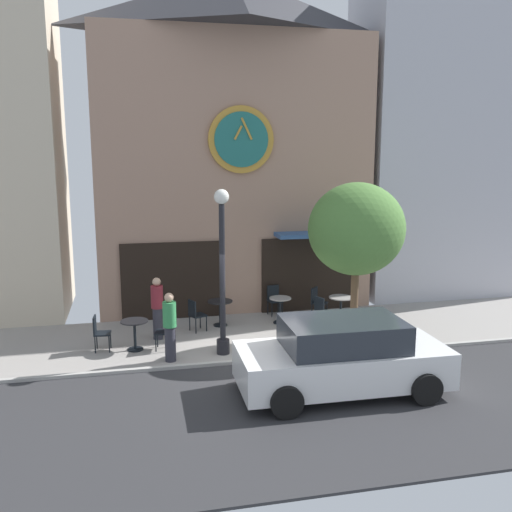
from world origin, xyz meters
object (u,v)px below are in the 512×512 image
cafe_chair_under_awning (322,309)px  pedestrian_green (170,326)px  cafe_chair_facing_wall (317,300)px  pedestrian_maroon (157,307)px  cafe_chair_right_end (99,330)px  cafe_table_rightmost (280,306)px  cafe_table_leftmost (341,304)px  cafe_chair_near_tree (166,329)px  cafe_table_center_left (135,329)px  street_lamp (222,272)px  cafe_table_center (220,308)px  street_tree (357,229)px  parked_car_white (342,357)px  cafe_chair_by_entrance (195,313)px  cafe_chair_corner (274,298)px

cafe_chair_under_awning → pedestrian_green: pedestrian_green is taller
cafe_chair_facing_wall → pedestrian_maroon: (-4.78, -0.99, 0.33)m
cafe_chair_facing_wall → cafe_chair_right_end: (-6.25, -1.62, 0.00)m
cafe_table_rightmost → cafe_table_leftmost: (1.77, -0.25, 0.02)m
cafe_chair_near_tree → cafe_chair_right_end: (-1.65, 0.25, 0.00)m
cafe_table_center_left → pedestrian_maroon: bearing=51.0°
cafe_chair_near_tree → cafe_table_rightmost: bearing=24.3°
cafe_table_rightmost → street_lamp: bearing=-133.5°
pedestrian_maroon → cafe_table_leftmost: bearing=4.4°
cafe_table_center → cafe_table_leftmost: 3.53m
cafe_table_leftmost → cafe_chair_facing_wall: bearing=132.4°
street_tree → cafe_table_center: size_ratio=5.69×
pedestrian_maroon → parked_car_white: bearing=-50.3°
street_tree → pedestrian_green: bearing=-175.5°
pedestrian_maroon → street_lamp: bearing=-44.6°
cafe_table_center → cafe_chair_under_awning: (2.77, -0.81, 0.01)m
pedestrian_green → cafe_chair_near_tree: bearing=92.5°
cafe_table_rightmost → cafe_chair_near_tree: cafe_chair_near_tree is taller
cafe_table_leftmost → pedestrian_green: pedestrian_green is taller
cafe_chair_by_entrance → cafe_chair_right_end: same height
cafe_chair_under_awning → cafe_chair_corner: same height
cafe_chair_near_tree → pedestrian_green: 0.91m
cafe_chair_corner → pedestrian_green: (-3.38, -3.25, 0.33)m
cafe_table_leftmost → parked_car_white: size_ratio=0.17×
street_tree → parked_car_white: street_tree is taller
cafe_table_leftmost → cafe_chair_under_awning: size_ratio=0.82×
cafe_chair_corner → pedestrian_maroon: pedestrian_maroon is taller
street_lamp → pedestrian_green: size_ratio=2.43×
cafe_table_center_left → pedestrian_green: bearing=-49.6°
cafe_chair_near_tree → parked_car_white: (3.37, -3.39, 0.23)m
cafe_chair_near_tree → cafe_chair_right_end: 1.67m
street_lamp → cafe_chair_under_awning: 3.72m
cafe_table_center_left → cafe_chair_by_entrance: 2.01m
cafe_table_center_left → cafe_table_rightmost: bearing=18.7°
cafe_chair_near_tree → cafe_chair_under_awning: (4.40, 0.84, 0.00)m
pedestrian_maroon → parked_car_white: pedestrian_maroon is taller
street_tree → cafe_chair_under_awning: size_ratio=4.63×
cafe_chair_facing_wall → cafe_chair_right_end: same height
cafe_chair_near_tree → cafe_table_leftmost: bearing=13.9°
cafe_table_rightmost → parked_car_white: (0.00, -4.92, 0.26)m
cafe_table_rightmost → pedestrian_green: pedestrian_green is taller
parked_car_white → cafe_table_center_left: bearing=139.8°
cafe_chair_under_awning → cafe_chair_facing_wall: bearing=78.7°
cafe_table_leftmost → cafe_chair_facing_wall: cafe_chair_facing_wall is taller
street_tree → cafe_chair_near_tree: (-4.82, 0.47, -2.44)m
street_tree → pedestrian_green: (-4.79, -0.38, -2.11)m
cafe_chair_near_tree → cafe_chair_facing_wall: bearing=22.0°
cafe_table_center_left → cafe_chair_under_awning: bearing=8.0°
cafe_chair_corner → cafe_chair_right_end: (-5.06, -2.16, 0.00)m
cafe_chair_right_end → parked_car_white: bearing=-35.9°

